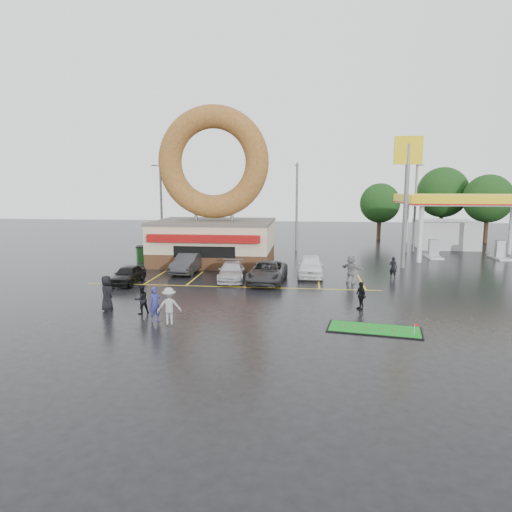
# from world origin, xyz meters

# --- Properties ---
(ground) EXTENTS (120.00, 120.00, 0.00)m
(ground) POSITION_xyz_m (0.00, 0.00, 0.00)
(ground) COLOR black
(ground) RESTS_ON ground
(donut_shop) EXTENTS (10.20, 8.70, 13.50)m
(donut_shop) POSITION_xyz_m (-3.00, 12.97, 4.46)
(donut_shop) COLOR #472B19
(donut_shop) RESTS_ON ground
(gas_station) EXTENTS (12.30, 13.65, 5.90)m
(gas_station) POSITION_xyz_m (20.00, 20.94, 3.70)
(gas_station) COLOR silver
(gas_station) RESTS_ON ground
(shell_sign) EXTENTS (2.20, 0.36, 10.60)m
(shell_sign) POSITION_xyz_m (13.00, 12.00, 7.38)
(shell_sign) COLOR slate
(shell_sign) RESTS_ON ground
(streetlight_left) EXTENTS (0.40, 2.21, 9.00)m
(streetlight_left) POSITION_xyz_m (-10.00, 19.92, 4.78)
(streetlight_left) COLOR slate
(streetlight_left) RESTS_ON ground
(streetlight_mid) EXTENTS (0.40, 2.21, 9.00)m
(streetlight_mid) POSITION_xyz_m (4.00, 20.92, 4.78)
(streetlight_mid) COLOR slate
(streetlight_mid) RESTS_ON ground
(streetlight_right) EXTENTS (0.40, 2.21, 9.00)m
(streetlight_right) POSITION_xyz_m (16.00, 21.92, 4.78)
(streetlight_right) COLOR slate
(streetlight_right) RESTS_ON ground
(tree_far_a) EXTENTS (5.60, 5.60, 8.00)m
(tree_far_a) POSITION_xyz_m (26.00, 30.00, 5.18)
(tree_far_a) COLOR #332114
(tree_far_a) RESTS_ON ground
(tree_far_c) EXTENTS (6.30, 6.30, 9.00)m
(tree_far_c) POSITION_xyz_m (22.00, 34.00, 5.84)
(tree_far_c) COLOR #332114
(tree_far_c) RESTS_ON ground
(tree_far_d) EXTENTS (4.90, 4.90, 7.00)m
(tree_far_d) POSITION_xyz_m (14.00, 32.00, 4.53)
(tree_far_d) COLOR #332114
(tree_far_d) RESTS_ON ground
(car_black) EXTENTS (1.56, 3.81, 1.29)m
(car_black) POSITION_xyz_m (-7.12, 3.50, 0.65)
(car_black) COLOR black
(car_black) RESTS_ON ground
(car_dgrey) EXTENTS (1.89, 4.66, 1.51)m
(car_dgrey) POSITION_xyz_m (-4.07, 8.00, 0.75)
(car_dgrey) COLOR #29292B
(car_dgrey) RESTS_ON ground
(car_silver) EXTENTS (2.27, 4.63, 1.30)m
(car_silver) POSITION_xyz_m (-0.21, 5.51, 0.65)
(car_silver) COLOR #B1B2B6
(car_silver) RESTS_ON ground
(car_grey) EXTENTS (2.75, 5.38, 1.45)m
(car_grey) POSITION_xyz_m (2.39, 5.16, 0.73)
(car_grey) COLOR #2D2D2F
(car_grey) RESTS_ON ground
(car_white) EXTENTS (1.99, 4.70, 1.58)m
(car_white) POSITION_xyz_m (5.44, 7.58, 0.79)
(car_white) COLOR white
(car_white) RESTS_ON ground
(person_blue) EXTENTS (0.76, 0.72, 1.76)m
(person_blue) POSITION_xyz_m (-2.33, -4.80, 0.88)
(person_blue) COLOR navy
(person_blue) RESTS_ON ground
(person_blackjkt) EXTENTS (0.95, 0.94, 1.55)m
(person_blackjkt) POSITION_xyz_m (-3.53, -3.50, 0.77)
(person_blackjkt) COLOR black
(person_blackjkt) RESTS_ON ground
(person_hoodie) EXTENTS (1.32, 0.98, 1.83)m
(person_hoodie) POSITION_xyz_m (-1.51, -5.14, 0.92)
(person_hoodie) COLOR gray
(person_hoodie) RESTS_ON ground
(person_bystander) EXTENTS (0.77, 1.04, 1.95)m
(person_bystander) POSITION_xyz_m (-5.59, -3.17, 0.97)
(person_bystander) COLOR black
(person_bystander) RESTS_ON ground
(person_cameraman) EXTENTS (0.71, 0.99, 1.56)m
(person_cameraman) POSITION_xyz_m (8.11, -1.36, 0.78)
(person_cameraman) COLOR black
(person_cameraman) RESTS_ON ground
(person_walker_near) EXTENTS (1.75, 1.67, 1.98)m
(person_walker_near) POSITION_xyz_m (8.20, 5.44, 0.99)
(person_walker_near) COLOR gray
(person_walker_near) RESTS_ON ground
(person_walker_far) EXTENTS (0.69, 0.62, 1.59)m
(person_walker_far) POSITION_xyz_m (11.43, 7.59, 0.79)
(person_walker_far) COLOR black
(person_walker_far) RESTS_ON ground
(dumpster) EXTENTS (2.03, 1.59, 1.30)m
(dumpster) POSITION_xyz_m (-9.05, 12.80, 0.65)
(dumpster) COLOR #183E19
(dumpster) RESTS_ON ground
(putting_green) EXTENTS (4.59, 2.56, 0.54)m
(putting_green) POSITION_xyz_m (8.36, -4.94, 0.03)
(putting_green) COLOR black
(putting_green) RESTS_ON ground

